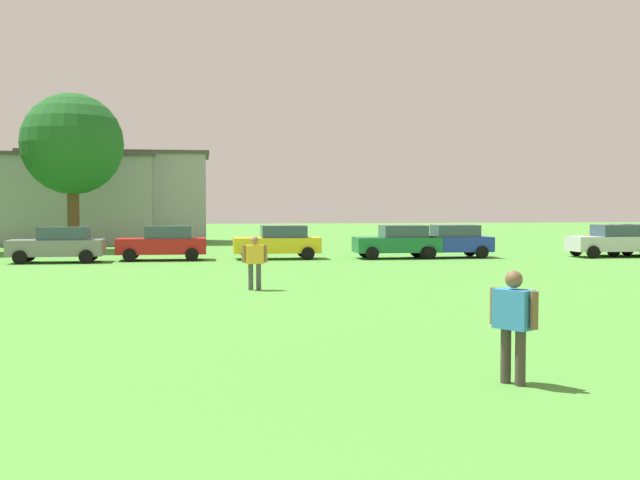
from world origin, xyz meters
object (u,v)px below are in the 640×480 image
at_px(parked_car_yellow_2, 278,242).
at_px(parked_car_silver_5, 612,241).
at_px(parked_car_gray_0, 59,244).
at_px(bystander_near_trees, 255,258).
at_px(adult_bystander, 513,317).
at_px(parked_car_green_3, 398,241).
at_px(parked_car_red_1, 164,243).
at_px(parked_car_orange_6, 632,240).
at_px(parked_car_blue_4, 450,241).
at_px(tree_far_right, 72,145).

bearing_deg(parked_car_yellow_2, parked_car_silver_5, 176.23).
distance_m(parked_car_gray_0, parked_car_silver_5, 27.82).
distance_m(bystander_near_trees, parked_car_silver_5, 23.20).
xyz_separation_m(adult_bystander, parked_car_green_3, (5.15, 26.76, -0.17)).
height_order(bystander_near_trees, parked_car_red_1, bystander_near_trees).
bearing_deg(parked_car_silver_5, bystander_near_trees, 32.97).
relative_size(bystander_near_trees, parked_car_yellow_2, 0.40).
distance_m(adult_bystander, bystander_near_trees, 13.80).
relative_size(adult_bystander, parked_car_orange_6, 0.40).
relative_size(parked_car_gray_0, parked_car_red_1, 1.00).
xyz_separation_m(adult_bystander, parked_car_red_1, (-6.56, 27.23, -0.17)).
relative_size(bystander_near_trees, parked_car_blue_4, 0.40).
height_order(parked_car_green_3, parked_car_silver_5, same).
bearing_deg(bystander_near_trees, parked_car_orange_6, 32.03).
bearing_deg(parked_car_blue_4, adult_bystander, 73.58).
bearing_deg(tree_far_right, parked_car_green_3, -28.07).
bearing_deg(parked_car_green_3, parked_car_blue_4, -178.18).
relative_size(parked_car_gray_0, parked_car_orange_6, 1.00).
bearing_deg(parked_car_blue_4, parked_car_orange_6, -179.23).
height_order(parked_car_yellow_2, parked_car_orange_6, same).
relative_size(parked_car_gray_0, parked_car_silver_5, 1.00).
relative_size(bystander_near_trees, parked_car_red_1, 0.40).
bearing_deg(tree_far_right, parked_car_yellow_2, -37.84).
distance_m(parked_car_orange_6, tree_far_right, 32.07).
xyz_separation_m(parked_car_gray_0, parked_car_blue_4, (19.28, 0.39, 0.00)).
relative_size(parked_car_yellow_2, parked_car_green_3, 1.00).
distance_m(parked_car_silver_5, tree_far_right, 30.81).
xyz_separation_m(parked_car_gray_0, tree_far_right, (-0.85, 9.57, 5.40)).
height_order(parked_car_red_1, parked_car_yellow_2, same).
bearing_deg(parked_car_silver_5, parked_car_green_3, -3.38).
bearing_deg(adult_bystander, bystander_near_trees, 158.10).
xyz_separation_m(bystander_near_trees, parked_car_blue_4, (10.93, 13.38, -0.17)).
relative_size(parked_car_red_1, parked_car_blue_4, 1.00).
distance_m(parked_car_yellow_2, parked_car_orange_6, 18.98).
xyz_separation_m(parked_car_blue_4, tree_far_right, (-20.13, 9.17, 5.40)).
relative_size(parked_car_green_3, parked_car_silver_5, 1.00).
height_order(parked_car_red_1, parked_car_blue_4, same).
xyz_separation_m(parked_car_yellow_2, parked_car_orange_6, (18.98, -0.25, 0.00)).
height_order(adult_bystander, parked_car_green_3, adult_bystander).
bearing_deg(parked_car_orange_6, parked_car_red_1, -0.57).
distance_m(adult_bystander, tree_far_right, 38.40).
height_order(parked_car_gray_0, tree_far_right, tree_far_right).
height_order(adult_bystander, parked_car_gray_0, adult_bystander).
height_order(parked_car_gray_0, parked_car_red_1, same).
xyz_separation_m(bystander_near_trees, parked_car_red_1, (-3.54, 13.76, -0.17)).
bearing_deg(parked_car_orange_6, bystander_near_trees, 32.66).
relative_size(parked_car_red_1, parked_car_orange_6, 1.00).
bearing_deg(parked_car_orange_6, parked_car_silver_5, 28.73).
bearing_deg(parked_car_gray_0, adult_bystander, 113.26).
xyz_separation_m(parked_car_red_1, parked_car_yellow_2, (5.65, 0.01, 0.00)).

